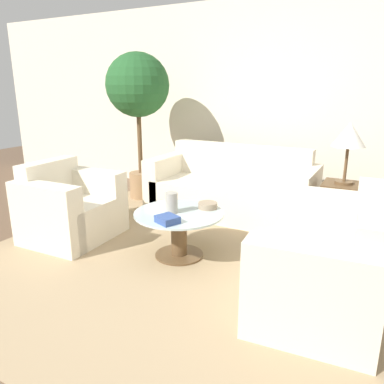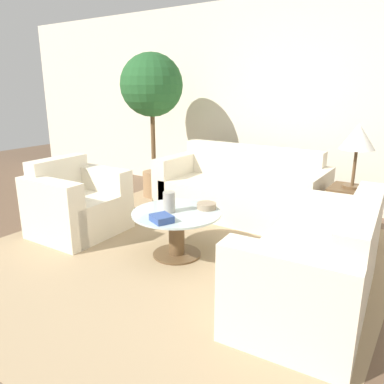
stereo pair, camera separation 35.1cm
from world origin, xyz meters
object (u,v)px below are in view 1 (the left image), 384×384
at_px(loveseat, 329,263).
at_px(bowl, 208,205).
at_px(armchair, 69,210).
at_px(book_stack, 167,219).
at_px(potted_plant, 138,92).
at_px(vase, 172,203).
at_px(table_lamp, 349,136).
at_px(coffee_table, 179,228).
at_px(sofa_main, 232,191).

height_order(loveseat, bowl, loveseat).
distance_m(armchair, book_stack, 1.30).
xyz_separation_m(potted_plant, vase, (1.36, -1.42, -0.92)).
height_order(loveseat, table_lamp, table_lamp).
bearing_deg(coffee_table, table_lamp, 43.75).
xyz_separation_m(table_lamp, potted_plant, (-2.63, 0.20, 0.39)).
bearing_deg(book_stack, potted_plant, 154.77).
xyz_separation_m(armchair, potted_plant, (-0.18, 1.51, 1.15)).
bearing_deg(bowl, loveseat, -15.64).
bearing_deg(armchair, sofa_main, -40.65).
relative_size(armchair, table_lamp, 1.47).
distance_m(coffee_table, potted_plant, 2.29).
distance_m(armchair, table_lamp, 2.88).
height_order(table_lamp, vase, table_lamp).
bearing_deg(bowl, sofa_main, 100.81).
distance_m(loveseat, vase, 1.38).
xyz_separation_m(coffee_table, potted_plant, (-1.41, 1.38, 1.16)).
xyz_separation_m(table_lamp, bowl, (-1.05, -0.95, -0.59)).
xyz_separation_m(coffee_table, bowl, (0.18, 0.23, 0.18)).
relative_size(table_lamp, potted_plant, 0.32).
relative_size(potted_plant, vase, 10.42).
xyz_separation_m(coffee_table, book_stack, (0.05, -0.27, 0.18)).
height_order(sofa_main, armchair, sofa_main).
height_order(potted_plant, book_stack, potted_plant).
distance_m(sofa_main, loveseat, 1.97).
height_order(sofa_main, bowl, sofa_main).
bearing_deg(vase, table_lamp, 43.45).
height_order(armchair, book_stack, armchair).
relative_size(sofa_main, coffee_table, 2.44).
height_order(armchair, table_lamp, table_lamp).
bearing_deg(bowl, coffee_table, -128.03).
bearing_deg(table_lamp, potted_plant, 175.57).
distance_m(loveseat, table_lamp, 1.48).
bearing_deg(vase, coffee_table, 35.52).
bearing_deg(potted_plant, table_lamp, -4.43).
xyz_separation_m(sofa_main, book_stack, (0.09, -1.62, 0.18)).
bearing_deg(coffee_table, sofa_main, 91.59).
bearing_deg(sofa_main, vase, -90.59).
bearing_deg(table_lamp, vase, -136.55).
relative_size(vase, book_stack, 0.85).
xyz_separation_m(armchair, loveseat, (2.54, 0.04, -0.01)).
xyz_separation_m(coffee_table, table_lamp, (1.23, 1.17, 0.77)).
height_order(loveseat, book_stack, loveseat).
relative_size(loveseat, table_lamp, 2.48).
bearing_deg(book_stack, vase, 136.66).
xyz_separation_m(armchair, bowl, (1.40, 0.36, 0.17)).
relative_size(coffee_table, potted_plant, 0.42).
bearing_deg(armchair, potted_plant, 4.87).
xyz_separation_m(sofa_main, table_lamp, (1.26, -0.17, 0.77)).
bearing_deg(potted_plant, bowl, -36.05).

